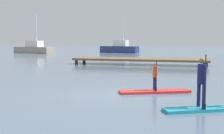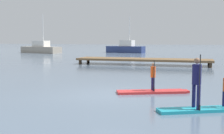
{
  "view_description": "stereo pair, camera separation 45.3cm",
  "coord_description": "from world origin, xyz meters",
  "px_view_note": "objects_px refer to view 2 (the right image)",
  "views": [
    {
      "loc": [
        2.86,
        -11.2,
        2.23
      ],
      "look_at": [
        -0.99,
        3.18,
        0.8
      ],
      "focal_mm": 45.79,
      "sensor_mm": 36.0,
      "label": 1
    },
    {
      "loc": [
        3.3,
        -11.08,
        2.23
      ],
      "look_at": [
        -0.99,
        3.18,
        0.8
      ],
      "focal_mm": 45.79,
      "sensor_mm": 36.0,
      "label": 2
    }
  ],
  "objects_px": {
    "paddleboard_near": "(153,92)",
    "motor_boat_small_navy": "(126,48)",
    "paddler_child_solo": "(153,75)",
    "paddleboard_far": "(204,110)",
    "paddler_adult": "(197,80)",
    "fishing_boat_green_midground": "(41,49)"
  },
  "relations": [
    {
      "from": "paddleboard_near",
      "to": "motor_boat_small_navy",
      "type": "height_order",
      "value": "motor_boat_small_navy"
    },
    {
      "from": "paddler_child_solo",
      "to": "paddleboard_far",
      "type": "distance_m",
      "value": 3.36
    },
    {
      "from": "paddler_child_solo",
      "to": "paddler_adult",
      "type": "bearing_deg",
      "value": -57.22
    },
    {
      "from": "paddleboard_near",
      "to": "fishing_boat_green_midground",
      "type": "distance_m",
      "value": 38.62
    },
    {
      "from": "paddleboard_far",
      "to": "paddler_adult",
      "type": "height_order",
      "value": "paddler_adult"
    },
    {
      "from": "paddler_child_solo",
      "to": "paddleboard_near",
      "type": "bearing_deg",
      "value": 99.29
    },
    {
      "from": "paddleboard_near",
      "to": "fishing_boat_green_midground",
      "type": "height_order",
      "value": "fishing_boat_green_midground"
    },
    {
      "from": "paddleboard_near",
      "to": "paddleboard_far",
      "type": "bearing_deg",
      "value": -52.32
    },
    {
      "from": "fishing_boat_green_midground",
      "to": "motor_boat_small_navy",
      "type": "distance_m",
      "value": 14.34
    },
    {
      "from": "motor_boat_small_navy",
      "to": "fishing_boat_green_midground",
      "type": "bearing_deg",
      "value": -159.27
    },
    {
      "from": "paddleboard_far",
      "to": "fishing_boat_green_midground",
      "type": "xyz_separation_m",
      "value": [
        -25.51,
        33.25,
        0.69
      ]
    },
    {
      "from": "paddleboard_near",
      "to": "paddler_adult",
      "type": "xyz_separation_m",
      "value": [
        1.76,
        -2.74,
        0.96
      ]
    },
    {
      "from": "paddler_child_solo",
      "to": "fishing_boat_green_midground",
      "type": "relative_size",
      "value": 0.16
    },
    {
      "from": "paddler_adult",
      "to": "motor_boat_small_navy",
      "type": "distance_m",
      "value": 40.24
    },
    {
      "from": "paddler_child_solo",
      "to": "fishing_boat_green_midground",
      "type": "height_order",
      "value": "fishing_boat_green_midground"
    },
    {
      "from": "paddleboard_far",
      "to": "motor_boat_small_navy",
      "type": "xyz_separation_m",
      "value": [
        -12.1,
        38.33,
        0.74
      ]
    },
    {
      "from": "paddler_child_solo",
      "to": "paddleboard_far",
      "type": "xyz_separation_m",
      "value": [
        2.01,
        -2.6,
        -0.71
      ]
    },
    {
      "from": "paddleboard_near",
      "to": "motor_boat_small_navy",
      "type": "relative_size",
      "value": 0.44
    },
    {
      "from": "paddler_child_solo",
      "to": "fishing_boat_green_midground",
      "type": "distance_m",
      "value": 38.63
    },
    {
      "from": "paddler_child_solo",
      "to": "paddleboard_far",
      "type": "height_order",
      "value": "paddler_child_solo"
    },
    {
      "from": "paddler_child_solo",
      "to": "paddleboard_far",
      "type": "bearing_deg",
      "value": -52.22
    },
    {
      "from": "paddleboard_near",
      "to": "motor_boat_small_navy",
      "type": "distance_m",
      "value": 37.13
    }
  ]
}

